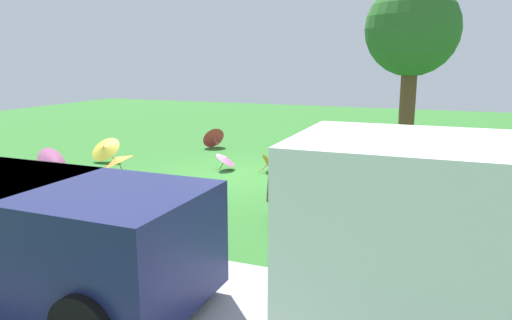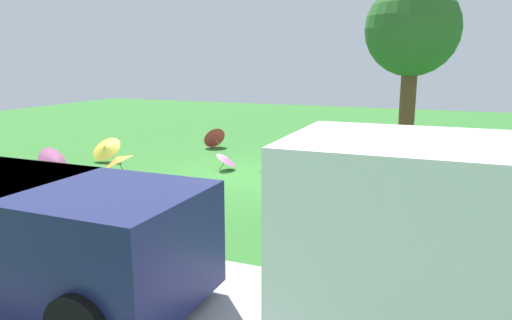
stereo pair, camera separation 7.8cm
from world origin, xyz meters
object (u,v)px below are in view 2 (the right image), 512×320
parasol_red_1 (367,147)px  parasol_pink_1 (227,159)px  van_dark (22,225)px  box_trailer_white (468,256)px  shade_tree (412,33)px  parasol_orange_3 (117,160)px  parasol_blue_0 (385,195)px  parasol_red_0 (214,137)px  parasol_yellow_0 (25,185)px  parasol_teal_0 (313,145)px  parasol_orange_1 (271,162)px  parasol_purple_0 (325,172)px  parasol_yellow_1 (106,148)px  park_bench (309,204)px  parasol_pink_0 (55,163)px

parasol_red_1 → parasol_pink_1: (3.44, 2.43, -0.16)m
van_dark → box_trailer_white: bearing=-179.4°
shade_tree → parasol_orange_3: bearing=12.1°
box_trailer_white → parasol_blue_0: 5.42m
parasol_red_0 → parasol_red_1: parasol_red_1 is taller
van_dark → parasol_red_1: 10.23m
parasol_pink_1 → parasol_yellow_0: bearing=55.0°
parasol_teal_0 → parasol_orange_1: bearing=82.7°
van_dark → parasol_red_1: bearing=-106.0°
parasol_orange_1 → parasol_red_1: parasol_red_1 is taller
shade_tree → parasol_yellow_0: size_ratio=7.92×
parasol_purple_0 → parasol_orange_1: parasol_purple_0 is taller
parasol_purple_0 → parasol_yellow_1: (6.88, -0.63, -0.02)m
shade_tree → parasol_blue_0: bearing=83.9°
box_trailer_white → shade_tree: 7.26m
parasol_teal_0 → parasol_pink_1: (1.62, 3.08, 0.01)m
parasol_orange_1 → parasol_purple_0: bearing=145.1°
park_bench → parasol_blue_0: size_ratio=2.14×
van_dark → parasol_red_0: size_ratio=4.98×
parasol_purple_0 → parasol_pink_0: size_ratio=1.11×
park_bench → parasol_orange_1: 4.48m
parasol_yellow_0 → parasol_orange_1: 6.08m
parasol_yellow_0 → parasol_pink_1: 5.13m
shade_tree → parasol_red_1: 4.49m
box_trailer_white → park_bench: box_trailer_white is taller
parasol_purple_0 → parasol_teal_0: (1.44, -4.12, -0.14)m
parasol_pink_0 → parasol_blue_0: parasol_pink_0 is taller
parasol_yellow_0 → parasol_orange_3: size_ratio=0.59×
park_bench → parasol_blue_0: bearing=-127.2°
parasol_purple_0 → parasol_pink_0: parasol_purple_0 is taller
parasol_red_1 → parasol_pink_1: parasol_red_1 is taller
parasol_pink_0 → parasol_red_1: parasol_pink_0 is taller
parasol_blue_0 → parasol_pink_1: parasol_blue_0 is taller
park_bench → shade_tree: size_ratio=0.35×
park_bench → parasol_pink_1: park_bench is taller
parasol_red_1 → parasol_pink_0: bearing=35.3°
parasol_red_0 → parasol_purple_0: bearing=141.2°
box_trailer_white → parasol_blue_0: bearing=-75.6°
van_dark → parasol_blue_0: 6.58m
park_bench → shade_tree: shade_tree is taller
parasol_blue_0 → parasol_orange_3: 6.71m
box_trailer_white → parasol_yellow_0: box_trailer_white is taller
parasol_pink_0 → parasol_pink_1: parasol_pink_0 is taller
box_trailer_white → parasol_teal_0: bearing=-67.6°
park_bench → parasol_red_1: bearing=-90.0°
shade_tree → parasol_red_0: shade_tree is taller
van_dark → parasol_yellow_1: bearing=-57.5°
parasol_teal_0 → parasol_orange_3: parasol_orange_3 is taller
parasol_yellow_1 → parasol_red_0: parasol_yellow_1 is taller
shade_tree → parasol_red_0: bearing=-27.7°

